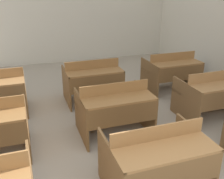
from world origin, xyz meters
name	(u,v)px	position (x,y,z in m)	size (l,w,h in m)	color
wall_back	(57,9)	(0.00, 6.90, 1.52)	(6.75, 0.06, 3.05)	beige
bench_front_center	(157,157)	(0.18, 1.18, 0.45)	(1.07, 0.83, 0.84)	brown
bench_second_center	(115,107)	(0.16, 2.50, 0.45)	(1.07, 0.83, 0.84)	brown
bench_second_right	(213,93)	(1.95, 2.47, 0.45)	(1.07, 0.83, 0.84)	brown
bench_third_center	(93,79)	(0.17, 3.82, 0.45)	(1.07, 0.83, 0.84)	brown
bench_third_right	(172,70)	(1.95, 3.82, 0.45)	(1.07, 0.83, 0.84)	brown
wastepaper_bin	(194,68)	(3.01, 4.50, 0.20)	(0.24, 0.24, 0.40)	#33477A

